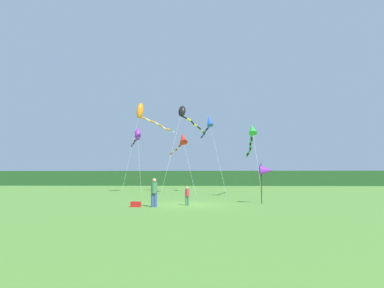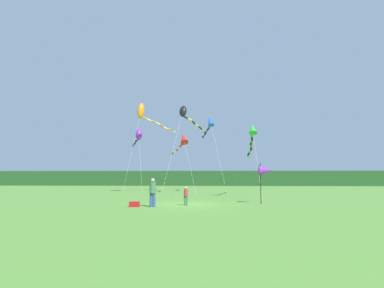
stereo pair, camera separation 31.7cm
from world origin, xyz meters
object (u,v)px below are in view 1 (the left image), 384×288
banner_flag_pole (266,171)px  person_child (187,195)px  kite_purple (137,135)px  kite_blue (209,123)px  kite_red (181,141)px  cooler_box (136,204)px  person_adult (154,191)px  kite_black (185,115)px  kite_orange (144,114)px  kite_green (251,136)px

banner_flag_pole → person_child: bearing=-162.8°
person_child → kite_purple: bearing=112.5°
kite_blue → kite_red: 4.11m
cooler_box → kite_purple: 19.65m
person_adult → kite_black: kite_black is taller
kite_blue → kite_orange: bearing=-170.0°
person_adult → kite_purple: size_ratio=0.22×
kite_black → person_adult: bearing=-91.7°
cooler_box → kite_red: 17.01m
person_child → kite_orange: size_ratio=0.12×
kite_red → kite_blue: bearing=26.0°
person_child → banner_flag_pole: 5.74m
kite_blue → kite_black: (-2.82, 1.29, 1.25)m
person_adult → kite_purple: bearing=105.7°
person_child → kite_orange: bearing=111.4°
person_child → kite_black: bearing=94.4°
kite_green → kite_black: bearing=127.2°
cooler_box → kite_purple: bearing=102.5°
banner_flag_pole → kite_green: kite_green is taller
cooler_box → kite_black: (1.64, 18.79, 9.13)m
kite_green → person_child: bearing=-121.2°
cooler_box → kite_blue: kite_blue is taller
person_adult → kite_orange: size_ratio=0.17×
banner_flag_pole → kite_black: size_ratio=0.25×
person_child → kite_orange: kite_orange is taller
person_adult → kite_black: 20.58m
kite_purple → kite_black: (5.65, 0.70, 2.59)m
kite_black → cooler_box: bearing=-95.0°
person_adult → kite_orange: 18.51m
person_child → kite_orange: (-5.89, 15.03, 8.27)m
kite_purple → person_adult: bearing=-74.3°
kite_blue → person_adult: bearing=-100.9°
kite_black → kite_orange: bearing=-150.2°
banner_flag_pole → kite_orange: kite_orange is taller
cooler_box → kite_black: kite_black is taller
kite_green → kite_blue: bearing=117.3°
person_adult → kite_orange: bearing=103.8°
banner_flag_pole → kite_purple: kite_purple is taller
kite_orange → kite_red: (4.27, -0.20, -3.17)m
person_child → person_adult: bearing=-148.1°
kite_purple → kite_green: bearing=-33.3°
kite_purple → kite_black: 6.25m
person_adult → kite_red: bearing=89.0°
person_adult → kite_red: size_ratio=0.17×
kite_purple → kite_black: size_ratio=0.70×
kite_purple → kite_red: size_ratio=0.74×
banner_flag_pole → kite_black: (-6.64, 15.98, 7.07)m
kite_blue → cooler_box: bearing=-104.3°
kite_orange → kite_black: (4.52, 2.59, 0.35)m
person_child → cooler_box: size_ratio=1.98×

